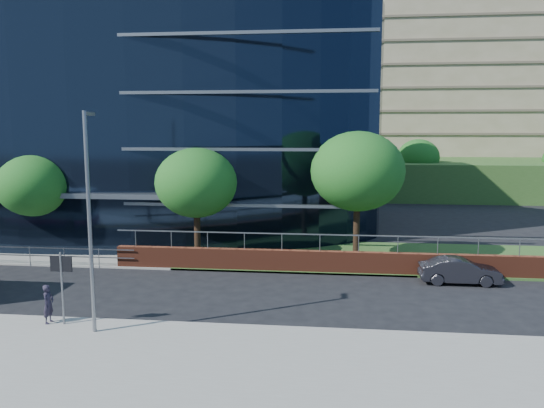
# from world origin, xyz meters

# --- Properties ---
(far_forecourt) EXTENTS (50.00, 8.00, 0.10)m
(far_forecourt) POSITION_xyz_m (-6.00, 11.00, 0.05)
(far_forecourt) COLOR gray
(far_forecourt) RESTS_ON ground
(grass_verge) EXTENTS (36.00, 8.00, 0.12)m
(grass_verge) POSITION_xyz_m (24.00, 11.00, 0.06)
(grass_verge) COLOR #2D511E
(grass_verge) RESTS_ON ground
(glass_office) EXTENTS (44.00, 23.10, 16.00)m
(glass_office) POSITION_xyz_m (-4.00, 20.85, 8.00)
(glass_office) COLOR black
(glass_office) RESTS_ON ground
(retaining_wall) EXTENTS (34.00, 0.40, 2.11)m
(retaining_wall) POSITION_xyz_m (20.00, 7.30, 0.61)
(retaining_wall) COLOR #612919
(retaining_wall) RESTS_ON ground
(apartment_block) EXTENTS (60.00, 42.00, 30.00)m
(apartment_block) POSITION_xyz_m (32.00, 57.21, 11.11)
(apartment_block) COLOR #2D511E
(apartment_block) RESTS_ON ground
(street_sign) EXTENTS (0.85, 0.09, 2.80)m
(street_sign) POSITION_xyz_m (4.50, -1.59, 2.15)
(street_sign) COLOR slate
(street_sign) RESTS_ON pavement_near
(tree_far_b) EXTENTS (4.29, 4.29, 6.05)m
(tree_far_b) POSITION_xyz_m (-3.00, 9.50, 4.21)
(tree_far_b) COLOR black
(tree_far_b) RESTS_ON ground
(tree_far_c) EXTENTS (4.62, 4.62, 6.51)m
(tree_far_c) POSITION_xyz_m (7.00, 9.00, 4.54)
(tree_far_c) COLOR black
(tree_far_c) RESTS_ON ground
(tree_far_d) EXTENTS (5.28, 5.28, 7.44)m
(tree_far_d) POSITION_xyz_m (16.00, 10.00, 5.19)
(tree_far_d) COLOR black
(tree_far_d) RESTS_ON ground
(tree_dist_e) EXTENTS (4.62, 4.62, 6.51)m
(tree_dist_e) POSITION_xyz_m (24.00, 40.00, 4.54)
(tree_dist_e) COLOR black
(tree_dist_e) RESTS_ON ground
(streetlight_east) EXTENTS (0.15, 0.77, 8.00)m
(streetlight_east) POSITION_xyz_m (6.00, -2.17, 4.44)
(streetlight_east) COLOR slate
(streetlight_east) RESTS_ON pavement_near
(parked_car) EXTENTS (3.87, 1.35, 1.27)m
(parked_car) POSITION_xyz_m (20.88, 6.21, 0.64)
(parked_car) COLOR black
(parked_car) RESTS_ON ground
(pedestrian) EXTENTS (0.37, 0.56, 1.50)m
(pedestrian) POSITION_xyz_m (3.88, -1.55, 0.90)
(pedestrian) COLOR #231E2D
(pedestrian) RESTS_ON pavement_near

